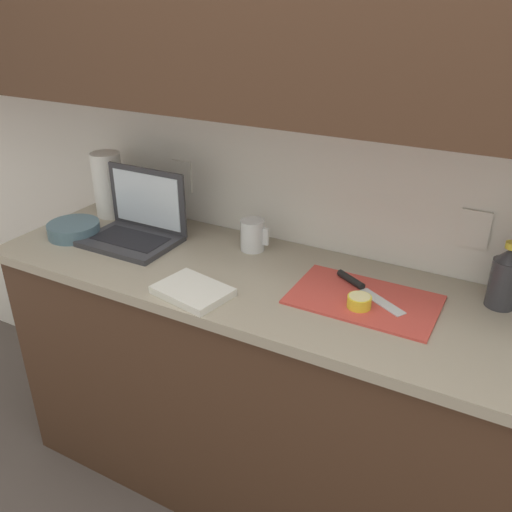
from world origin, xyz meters
name	(u,v)px	position (x,y,z in m)	size (l,w,h in m)	color
wall_back	(400,72)	(0.00, 0.22, 1.56)	(5.20, 0.38, 2.60)	white
counter_unit	(350,420)	(0.02, 0.00, 0.47)	(2.54, 0.59, 0.93)	#472D1E
laptop	(137,224)	(-0.86, 0.05, 0.99)	(0.34, 0.24, 0.25)	#333338
cutting_board	(364,300)	(0.02, 0.02, 0.93)	(0.43, 0.27, 0.01)	#D1473D
knife	(358,285)	(-0.02, 0.07, 0.95)	(0.26, 0.17, 0.02)	silver
lemon_half_cut	(359,301)	(0.02, -0.04, 0.96)	(0.07, 0.07, 0.04)	yellow
bottle_water_clear	(505,278)	(0.38, 0.18, 1.02)	(0.08, 0.08, 0.20)	#333338
measuring_cup	(253,235)	(-0.44, 0.17, 0.99)	(0.11, 0.09, 0.11)	silver
bowl_white	(74,229)	(-1.09, -0.05, 0.96)	(0.19, 0.19, 0.05)	slate
paper_towel_roll	(108,185)	(-1.11, 0.18, 1.06)	(0.12, 0.12, 0.26)	white
dish_towel	(193,291)	(-0.45, -0.19, 0.94)	(0.22, 0.16, 0.02)	silver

